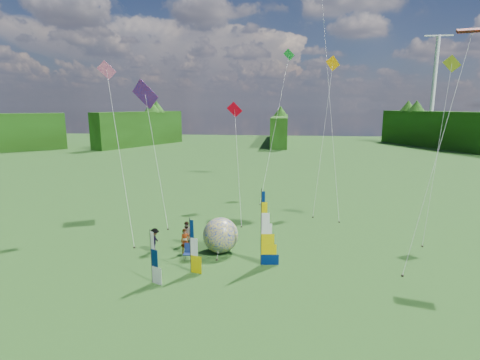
# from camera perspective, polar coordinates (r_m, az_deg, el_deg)

# --- Properties ---
(ground) EXTENTS (220.00, 220.00, 0.00)m
(ground) POSITION_cam_1_polar(r_m,az_deg,el_deg) (21.47, 1.39, -16.77)
(ground) COLOR #366B27
(ground) RESTS_ON ground
(treeline_ring) EXTENTS (210.00, 210.00, 8.00)m
(treeline_ring) POSITION_cam_1_polar(r_m,az_deg,el_deg) (19.90, 1.44, -6.56)
(treeline_ring) COLOR #225E15
(treeline_ring) RESTS_ON ground
(turbine_right) EXTENTS (8.00, 1.20, 30.00)m
(turbine_right) POSITION_cam_1_polar(r_m,az_deg,el_deg) (128.42, 27.40, 12.25)
(turbine_right) COLOR silver
(turbine_right) RESTS_ON ground
(feather_banner_main) EXTENTS (1.32, 0.25, 4.87)m
(feather_banner_main) POSITION_cam_1_polar(r_m,az_deg,el_deg) (23.89, 3.25, -7.43)
(feather_banner_main) COLOR #031950
(feather_banner_main) RESTS_ON ground
(side_banner_left) EXTENTS (0.94, 0.33, 3.38)m
(side_banner_left) POSITION_cam_1_polar(r_m,az_deg,el_deg) (23.28, -7.59, -9.99)
(side_banner_left) COLOR #D7B900
(side_banner_left) RESTS_ON ground
(side_banner_far) EXTENTS (0.89, 0.48, 3.13)m
(side_banner_far) POSITION_cam_1_polar(r_m,az_deg,el_deg) (22.44, -13.37, -11.38)
(side_banner_far) COLOR white
(side_banner_far) RESTS_ON ground
(bol_inflatable) EXTENTS (2.73, 2.73, 2.47)m
(bol_inflatable) POSITION_cam_1_polar(r_m,az_deg,el_deg) (26.33, -2.99, -8.39)
(bol_inflatable) COLOR #061F99
(bol_inflatable) RESTS_ON ground
(spectator_a) EXTENTS (0.76, 0.71, 1.75)m
(spectator_a) POSITION_cam_1_polar(r_m,az_deg,el_deg) (26.52, -8.36, -9.19)
(spectator_a) COLOR #66594C
(spectator_a) RESTS_ON ground
(spectator_b) EXTENTS (0.91, 0.55, 1.76)m
(spectator_b) POSITION_cam_1_polar(r_m,az_deg,el_deg) (27.98, -8.01, -8.05)
(spectator_b) COLOR #66594C
(spectator_b) RESTS_ON ground
(spectator_c) EXTENTS (0.50, 1.15, 1.73)m
(spectator_c) POSITION_cam_1_polar(r_m,az_deg,el_deg) (27.04, -12.84, -8.97)
(spectator_c) COLOR #66594C
(spectator_c) RESTS_ON ground
(spectator_d) EXTENTS (1.02, 0.75, 1.61)m
(spectator_d) POSITION_cam_1_polar(r_m,az_deg,el_deg) (28.26, -3.47, -7.92)
(spectator_d) COLOR #66594C
(spectator_d) RESTS_ON ground
(camp_chair) EXTENTS (0.68, 0.68, 1.11)m
(camp_chair) POSITION_cam_1_polar(r_m,az_deg,el_deg) (25.40, -7.90, -10.88)
(camp_chair) COLOR #0E1D48
(camp_chair) RESTS_ON ground
(kite_whale) EXTENTS (9.63, 16.68, 23.96)m
(kite_whale) POSITION_cam_1_polar(r_m,az_deg,el_deg) (38.79, 13.52, 13.78)
(kite_whale) COLOR black
(kite_whale) RESTS_ON ground
(kite_rainbow_delta) EXTENTS (12.04, 14.25, 13.64)m
(kite_rainbow_delta) POSITION_cam_1_polar(r_m,az_deg,el_deg) (34.47, -12.80, 5.55)
(kite_rainbow_delta) COLOR #D7254E
(kite_rainbow_delta) RESTS_ON ground
(kite_parafoil) EXTENTS (11.94, 12.44, 16.88)m
(kite_parafoil) POSITION_cam_1_polar(r_m,az_deg,el_deg) (26.78, 28.29, 6.41)
(kite_parafoil) COLOR red
(kite_parafoil) RESTS_ON ground
(small_kite_red) EXTENTS (5.79, 11.83, 11.01)m
(small_kite_red) POSITION_cam_1_polar(r_m,az_deg,el_deg) (34.95, -0.35, 3.74)
(small_kite_red) COLOR red
(small_kite_red) RESTS_ON ground
(small_kite_orange) EXTENTS (7.22, 10.16, 15.54)m
(small_kite_orange) POSITION_cam_1_polar(r_m,az_deg,el_deg) (37.08, 12.62, 7.43)
(small_kite_orange) COLOR #F29100
(small_kite_orange) RESTS_ON ground
(small_kite_yellow) EXTENTS (6.61, 8.98, 14.53)m
(small_kite_yellow) POSITION_cam_1_polar(r_m,az_deg,el_deg) (32.37, 28.00, 4.96)
(small_kite_yellow) COLOR yellow
(small_kite_yellow) RESTS_ON ground
(small_kite_pink) EXTENTS (8.35, 9.88, 14.26)m
(small_kite_pink) POSITION_cam_1_polar(r_m,az_deg,el_deg) (30.44, -17.95, 5.15)
(small_kite_pink) COLOR #E85A93
(small_kite_pink) RESTS_ON ground
(small_kite_green) EXTENTS (7.57, 13.47, 17.32)m
(small_kite_green) POSITION_cam_1_polar(r_m,az_deg,el_deg) (42.73, 5.46, 9.32)
(small_kite_green) COLOR green
(small_kite_green) RESTS_ON ground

